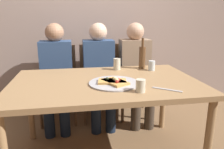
# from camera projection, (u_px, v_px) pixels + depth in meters

# --- Properties ---
(back_wall) EXTENTS (6.00, 0.10, 2.60)m
(back_wall) POSITION_uv_depth(u_px,v_px,m) (92.00, 11.00, 2.81)
(back_wall) COLOR gray
(back_wall) RESTS_ON ground_plane
(dining_table) EXTENTS (1.55, 0.98, 0.72)m
(dining_table) POSITION_uv_depth(u_px,v_px,m) (105.00, 89.00, 1.84)
(dining_table) COLOR #99754C
(dining_table) RESTS_ON ground_plane
(pizza_tray) EXTENTS (0.40, 0.40, 0.01)m
(pizza_tray) POSITION_uv_depth(u_px,v_px,m) (114.00, 83.00, 1.74)
(pizza_tray) COLOR #ADADB2
(pizza_tray) RESTS_ON dining_table
(pizza_slice_last) EXTENTS (0.24, 0.16, 0.05)m
(pizza_slice_last) POSITION_uv_depth(u_px,v_px,m) (113.00, 81.00, 1.73)
(pizza_slice_last) COLOR tan
(pizza_slice_last) RESTS_ON pizza_tray
(pizza_slice_extra) EXTENTS (0.22, 0.26, 0.05)m
(pizza_slice_extra) POSITION_uv_depth(u_px,v_px,m) (115.00, 82.00, 1.71)
(pizza_slice_extra) COLOR tan
(pizza_slice_extra) RESTS_ON pizza_tray
(wine_bottle) EXTENTS (0.07, 0.07, 0.31)m
(wine_bottle) POSITION_uv_depth(u_px,v_px,m) (142.00, 57.00, 2.22)
(wine_bottle) COLOR brown
(wine_bottle) RESTS_ON dining_table
(tumbler_near) EXTENTS (0.07, 0.07, 0.10)m
(tumbler_near) POSITION_uv_depth(u_px,v_px,m) (152.00, 66.00, 2.15)
(tumbler_near) COLOR silver
(tumbler_near) RESTS_ON dining_table
(tumbler_far) EXTENTS (0.07, 0.07, 0.11)m
(tumbler_far) POSITION_uv_depth(u_px,v_px,m) (117.00, 64.00, 2.18)
(tumbler_far) COLOR beige
(tumbler_far) RESTS_ON dining_table
(wine_glass) EXTENTS (0.07, 0.07, 0.09)m
(wine_glass) POSITION_uv_depth(u_px,v_px,m) (141.00, 86.00, 1.54)
(wine_glass) COLOR beige
(wine_glass) RESTS_ON dining_table
(table_knife) EXTENTS (0.19, 0.15, 0.01)m
(table_knife) POSITION_uv_depth(u_px,v_px,m) (167.00, 89.00, 1.60)
(table_knife) COLOR #B7B7BC
(table_knife) RESTS_ON dining_table
(chair_left) EXTENTS (0.44, 0.44, 0.90)m
(chair_left) POSITION_uv_depth(u_px,v_px,m) (58.00, 78.00, 2.65)
(chair_left) COLOR brown
(chair_left) RESTS_ON ground_plane
(chair_middle) EXTENTS (0.44, 0.44, 0.90)m
(chair_middle) POSITION_uv_depth(u_px,v_px,m) (98.00, 76.00, 2.73)
(chair_middle) COLOR brown
(chair_middle) RESTS_ON ground_plane
(chair_right) EXTENTS (0.44, 0.44, 0.90)m
(chair_right) POSITION_uv_depth(u_px,v_px,m) (133.00, 75.00, 2.81)
(chair_right) COLOR brown
(chair_right) RESTS_ON ground_plane
(guest_in_sweater) EXTENTS (0.36, 0.56, 1.17)m
(guest_in_sweater) POSITION_uv_depth(u_px,v_px,m) (56.00, 71.00, 2.48)
(guest_in_sweater) COLOR navy
(guest_in_sweater) RESTS_ON ground_plane
(guest_in_beanie) EXTENTS (0.36, 0.56, 1.17)m
(guest_in_beanie) POSITION_uv_depth(u_px,v_px,m) (100.00, 69.00, 2.56)
(guest_in_beanie) COLOR navy
(guest_in_beanie) RESTS_ON ground_plane
(guest_by_wall) EXTENTS (0.36, 0.56, 1.17)m
(guest_by_wall) POSITION_uv_depth(u_px,v_px,m) (136.00, 68.00, 2.63)
(guest_by_wall) COLOR #937A60
(guest_by_wall) RESTS_ON ground_plane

